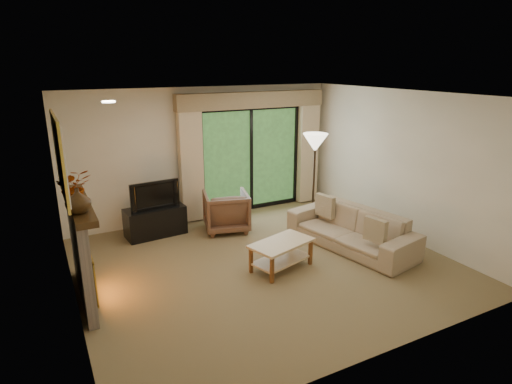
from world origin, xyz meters
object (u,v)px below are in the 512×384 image
media_console (155,221)px  sofa (351,229)px  armchair (226,211)px  coffee_table (281,255)px

media_console → sofa: bearing=-40.9°
armchair → media_console: bearing=-1.4°
media_console → coffee_table: (1.36, -2.21, -0.04)m
sofa → coffee_table: (-1.46, -0.14, -0.11)m
media_console → coffee_table: 2.59m
media_console → coffee_table: media_console is taller
armchair → sofa: bearing=147.6°
media_console → coffee_table: size_ratio=1.08×
sofa → coffee_table: bearing=-95.7°
sofa → coffee_table: size_ratio=2.31×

